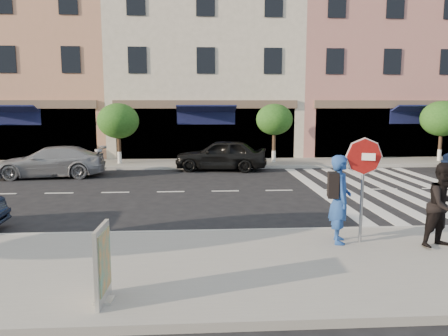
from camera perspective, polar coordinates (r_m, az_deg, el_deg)
ground at (r=12.20m, az=1.41°, el=-6.76°), size 120.00×120.00×0.00m
sidewalk_near at (r=8.63m, az=3.64°, el=-12.80°), size 60.00×4.50×0.15m
sidewalk_far at (r=22.97m, az=-0.98°, el=0.62°), size 60.00×3.00×0.15m
building_west_mid at (r=30.64m, az=-23.38°, el=14.89°), size 10.00×9.00×14.00m
building_centre at (r=28.83m, az=-2.59°, el=13.01°), size 11.00×9.00×11.00m
building_east_mid at (r=31.52m, az=20.48°, el=13.93°), size 13.00×9.00×13.00m
street_tree_wb at (r=22.89m, az=-13.65°, el=5.97°), size 2.10×2.10×3.06m
street_tree_c at (r=22.90m, az=6.59°, el=6.27°), size 1.90×1.90×3.04m
street_tree_ea at (r=26.04m, az=26.58°, el=5.78°), size 2.20×2.20×3.19m
stop_sign at (r=9.89m, az=17.77°, el=0.22°), size 0.77×0.34×2.33m
photographer at (r=9.89m, az=14.91°, el=-3.96°), size 0.59×0.79×1.95m
walker at (r=10.38m, az=26.83°, el=-4.37°), size 1.06×0.94×1.82m
poster_board at (r=7.10m, az=-15.54°, el=-12.12°), size 0.29×0.80×1.21m
car_far_left at (r=20.51m, az=-21.68°, el=0.76°), size 4.76×2.23×1.34m
car_far_mid at (r=21.01m, az=-0.41°, el=1.74°), size 4.59×2.35×1.50m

